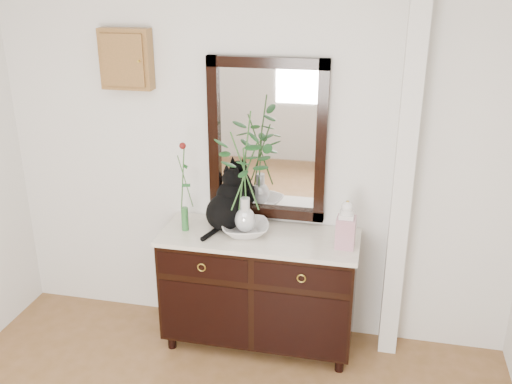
% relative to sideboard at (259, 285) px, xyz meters
% --- Properties ---
extents(wall_back, '(3.60, 0.04, 2.70)m').
position_rel_sideboard_xyz_m(wall_back, '(-0.10, 0.25, 0.88)').
color(wall_back, silver).
rests_on(wall_back, ground).
extents(pilaster, '(0.12, 0.20, 2.70)m').
position_rel_sideboard_xyz_m(pilaster, '(0.90, 0.17, 0.88)').
color(pilaster, silver).
rests_on(pilaster, ground).
extents(sideboard, '(1.33, 0.52, 0.82)m').
position_rel_sideboard_xyz_m(sideboard, '(0.00, 0.00, 0.00)').
color(sideboard, black).
rests_on(sideboard, ground).
extents(wall_mirror, '(0.80, 0.06, 1.10)m').
position_rel_sideboard_xyz_m(wall_mirror, '(-0.00, 0.24, 0.97)').
color(wall_mirror, black).
rests_on(wall_mirror, wall_back).
extents(key_cabinet, '(0.35, 0.10, 0.40)m').
position_rel_sideboard_xyz_m(key_cabinet, '(-0.95, 0.21, 1.48)').
color(key_cabinet, brown).
rests_on(key_cabinet, wall_back).
extents(cat, '(0.38, 0.42, 0.41)m').
position_rel_sideboard_xyz_m(cat, '(-0.25, 0.08, 0.58)').
color(cat, black).
rests_on(cat, sideboard).
extents(lotus_bowl, '(0.39, 0.39, 0.08)m').
position_rel_sideboard_xyz_m(lotus_bowl, '(-0.10, 0.00, 0.42)').
color(lotus_bowl, silver).
rests_on(lotus_bowl, sideboard).
extents(vase_branches, '(0.53, 0.53, 0.84)m').
position_rel_sideboard_xyz_m(vase_branches, '(-0.10, 0.00, 0.81)').
color(vase_branches, silver).
rests_on(vase_branches, lotus_bowl).
extents(bud_vase_rose, '(0.09, 0.09, 0.63)m').
position_rel_sideboard_xyz_m(bud_vase_rose, '(-0.51, -0.02, 0.69)').
color(bud_vase_rose, '#2E6E33').
rests_on(bud_vase_rose, sideboard).
extents(ginger_jar, '(0.13, 0.13, 0.32)m').
position_rel_sideboard_xyz_m(ginger_jar, '(0.57, -0.04, 0.54)').
color(ginger_jar, silver).
rests_on(ginger_jar, sideboard).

